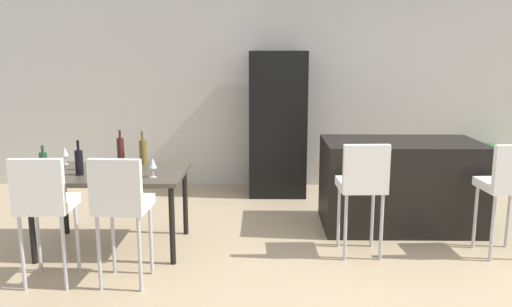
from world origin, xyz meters
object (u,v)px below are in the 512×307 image
at_px(refrigerator, 278,123).
at_px(dining_table, 112,179).
at_px(kitchen_island, 400,184).
at_px(wine_bottle_middle, 44,165).
at_px(wine_glass_right, 153,163).
at_px(wine_bottle_corner, 143,152).
at_px(dining_chair_near, 44,200).
at_px(wine_glass_end, 79,157).
at_px(wine_glass_far, 65,152).
at_px(bar_chair_middle, 508,182).
at_px(dining_chair_far, 121,201).
at_px(wine_bottle_near, 79,162).
at_px(potted_plant, 490,163).
at_px(bar_chair_left, 363,181).
at_px(wine_bottle_left, 121,150).

bearing_deg(refrigerator, dining_table, -128.50).
bearing_deg(kitchen_island, wine_bottle_middle, -164.30).
bearing_deg(wine_glass_right, wine_bottle_corner, 111.31).
relative_size(dining_chair_near, wine_glass_end, 6.03).
bearing_deg(wine_glass_far, wine_glass_right, -28.10).
relative_size(dining_chair_near, refrigerator, 0.57).
bearing_deg(wine_glass_right, wine_glass_far, 151.90).
bearing_deg(dining_chair_near, bar_chair_middle, 9.30).
bearing_deg(dining_table, dining_chair_far, -69.57).
bearing_deg(wine_bottle_near, wine_bottle_corner, 44.83).
distance_m(kitchen_island, refrigerator, 1.89).
bearing_deg(wine_bottle_corner, potted_plant, 21.71).
relative_size(bar_chair_middle, wine_glass_end, 6.03).
distance_m(bar_chair_left, wine_bottle_corner, 2.13).
bearing_deg(dining_chair_far, dining_chair_near, -180.00).
relative_size(kitchen_island, wine_bottle_left, 4.80).
relative_size(wine_bottle_near, wine_glass_far, 1.82).
relative_size(dining_table, wine_bottle_middle, 4.51).
bearing_deg(wine_bottle_left, bar_chair_middle, -8.43).
height_order(wine_glass_right, potted_plant, wine_glass_right).
relative_size(wine_bottle_middle, potted_plant, 0.44).
height_order(dining_table, wine_bottle_left, wine_bottle_left).
bearing_deg(wine_glass_far, kitchen_island, 5.73).
distance_m(wine_bottle_corner, wine_bottle_middle, 0.95).
xyz_separation_m(dining_chair_far, wine_glass_far, (-0.85, 1.12, 0.17)).
distance_m(dining_chair_near, potted_plant, 5.43).
bearing_deg(wine_glass_far, refrigerator, 38.16).
distance_m(wine_glass_right, wine_glass_far, 1.11).
xyz_separation_m(bar_chair_left, wine_bottle_left, (-2.30, 0.53, 0.18)).
bearing_deg(refrigerator, wine_glass_end, -134.77).
bearing_deg(dining_table, kitchen_island, 12.99).
bearing_deg(refrigerator, bar_chair_middle, -47.36).
bearing_deg(wine_glass_end, wine_bottle_middle, -117.07).
bearing_deg(dining_chair_near, wine_glass_end, 91.76).
xyz_separation_m(wine_bottle_near, potted_plant, (4.60, 2.11, -0.46)).
xyz_separation_m(wine_glass_right, wine_glass_end, (-0.75, 0.27, 0.00)).
height_order(wine_bottle_near, wine_bottle_middle, wine_bottle_near).
bearing_deg(wine_glass_far, dining_chair_near, -77.36).
relative_size(bar_chair_middle, dining_chair_far, 1.00).
distance_m(dining_chair_far, wine_bottle_near, 0.88).
relative_size(kitchen_island, wine_bottle_near, 5.06).
distance_m(wine_bottle_left, wine_glass_far, 0.54).
height_order(dining_chair_near, wine_bottle_middle, dining_chair_near).
bearing_deg(dining_table, wine_bottle_near, -152.48).
bearing_deg(refrigerator, kitchen_island, -46.81).
bearing_deg(wine_bottle_middle, dining_chair_far, -32.69).
bearing_deg(wine_bottle_left, kitchen_island, 5.84).
relative_size(dining_chair_near, wine_bottle_corner, 3.21).
bearing_deg(dining_table, refrigerator, 51.50).
xyz_separation_m(wine_glass_right, potted_plant, (3.92, 2.19, -0.47)).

